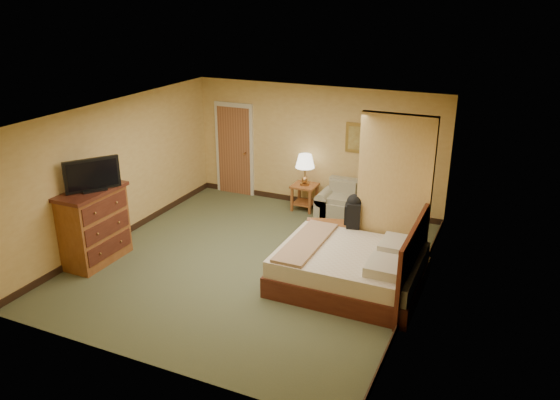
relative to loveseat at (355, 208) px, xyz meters
The scene contains 17 objects.
floor 2.78m from the loveseat, 112.14° to the right, with size 6.00×6.00×0.00m, color #4E5436.
ceiling 3.63m from the loveseat, 112.14° to the right, with size 6.00×6.00×0.00m, color white.
back_wall 1.54m from the loveseat, 157.52° to the left, with size 5.50×0.02×2.60m, color tan.
left_wall 4.70m from the loveseat, 145.91° to the right, with size 0.02×6.00×2.60m, color tan.
right_wall 3.26m from the loveseat, 56.41° to the right, with size 0.02×6.00×2.60m, color tan.
partition 2.24m from the loveseat, 56.06° to the right, with size 1.20×0.15×2.60m, color tan.
door 3.12m from the loveseat, behind, with size 0.94×0.16×2.10m.
baseboard 1.14m from the loveseat, 157.99° to the left, with size 5.50×0.02×0.12m, color black.
loveseat is the anchor object (origin of this frame).
side_table 1.16m from the loveseat, behind, with size 0.51×0.51×0.56m.
table_lamp 1.41m from the loveseat, behind, with size 0.40×0.40×0.66m.
coffee_table 1.57m from the loveseat, 92.98° to the right, with size 0.89×0.89×0.46m.
wall_picture 1.41m from the loveseat, 90.00° to the left, with size 0.79×0.04×0.62m.
dresser 5.06m from the loveseat, 134.30° to the right, with size 0.64×1.23×1.31m.
tv 5.14m from the loveseat, 133.48° to the right, with size 0.55×0.78×0.55m.
bed 2.78m from the loveseat, 73.94° to the right, with size 2.23×1.89×1.23m.
backpack 1.86m from the loveseat, 74.67° to the right, with size 0.29×0.37×0.58m.
Camera 1 is at (3.89, -7.47, 4.37)m, focal length 35.00 mm.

